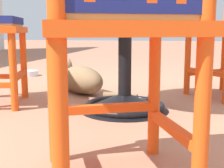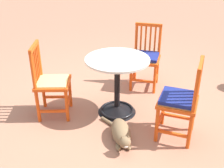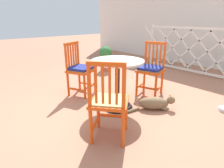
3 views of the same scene
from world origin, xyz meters
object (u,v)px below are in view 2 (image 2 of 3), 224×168
Objects in this scene: orange_chair_tucked_in at (50,83)px; tabby_cat at (121,134)px; orange_chair_at_corner at (146,58)px; cafe_table at (117,92)px; orange_chair_by_planter at (180,101)px.

orange_chair_tucked_in is 1.40× the size of tabby_cat.
orange_chair_tucked_in is at bearing -19.59° from orange_chair_at_corner.
tabby_cat is at bearing 95.20° from orange_chair_tucked_in.
cafe_table is 0.85m from orange_chair_at_corner.
orange_chair_by_planter is 0.71m from tabby_cat.
cafe_table is at bearing -88.38° from orange_chair_by_planter.
orange_chair_by_planter is at bearing 111.17° from orange_chair_tucked_in.
cafe_table is at bearing -137.98° from tabby_cat.
orange_chair_by_planter and orange_chair_tucked_in have the same top height.
cafe_table is at bearing 8.29° from orange_chair_at_corner.
orange_chair_tucked_in is at bearing -68.83° from orange_chair_by_planter.
orange_chair_at_corner is at bearing -130.74° from orange_chair_by_planter.
orange_chair_by_planter is at bearing 137.33° from tabby_cat.
orange_chair_at_corner is 1.44m from orange_chair_tucked_in.
orange_chair_tucked_in is 1.05m from tabby_cat.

